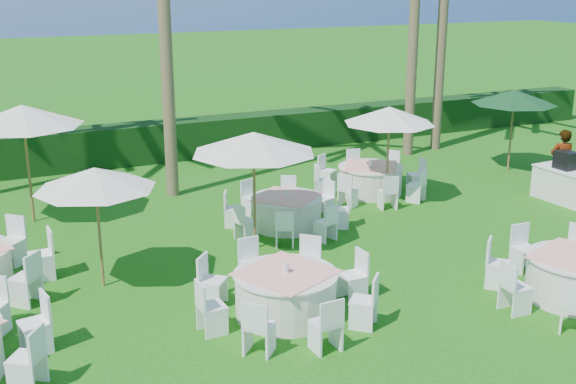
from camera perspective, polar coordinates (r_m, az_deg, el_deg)
name	(u,v)px	position (r m, az deg, el deg)	size (l,w,h in m)	color
ground	(325,325)	(12.32, 2.97, -10.44)	(120.00, 120.00, 0.00)	#1A570E
hedge	(149,142)	(22.84, -10.96, 3.87)	(34.00, 1.00, 1.20)	black
banquet_table_b	(286,293)	(12.46, -0.18, -7.95)	(3.15, 3.15, 0.95)	silver
banquet_table_e	(287,211)	(16.66, -0.10, -1.50)	(2.84, 2.84, 0.88)	silver
banquet_table_f	(370,179)	(19.27, 6.52, 1.02)	(3.02, 3.02, 0.92)	silver
umbrella_a	(95,178)	(13.45, -15.01, 1.04)	(2.21, 2.21, 2.31)	brown
umbrella_b	(254,143)	(14.83, -2.73, 3.92)	(2.62, 2.62, 2.54)	brown
umbrella_c	(23,115)	(17.54, -20.23, 5.69)	(2.72, 2.72, 2.79)	brown
umbrella_d	(389,115)	(18.23, 8.02, 6.02)	(2.31, 2.31, 2.47)	brown
umbrella_green	(514,97)	(22.08, 17.45, 7.18)	(2.45, 2.45, 2.41)	brown
staff_person	(561,162)	(20.24, 20.78, 2.20)	(0.64, 0.42, 1.77)	gray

